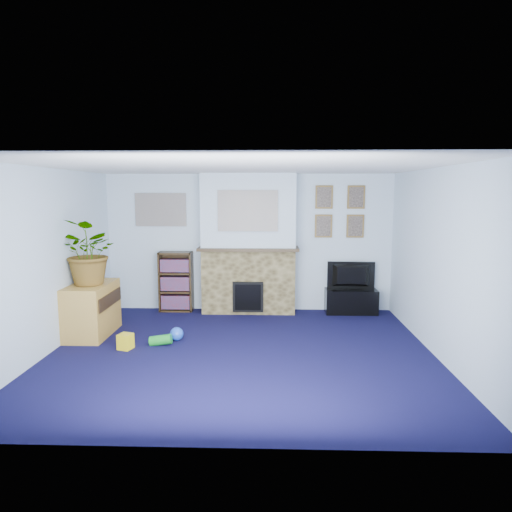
{
  "coord_description": "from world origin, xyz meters",
  "views": [
    {
      "loc": [
        0.38,
        -5.73,
        2.09
      ],
      "look_at": [
        0.16,
        0.94,
        1.15
      ],
      "focal_mm": 32.0,
      "sensor_mm": 36.0,
      "label": 1
    }
  ],
  "objects_px": {
    "tv_stand": "(351,300)",
    "bookshelf": "(176,283)",
    "television": "(351,276)",
    "sideboard": "(92,312)"
  },
  "relations": [
    {
      "from": "bookshelf",
      "to": "sideboard",
      "type": "xyz_separation_m",
      "value": [
        -0.96,
        -1.42,
        -0.15
      ]
    },
    {
      "from": "television",
      "to": "sideboard",
      "type": "height_order",
      "value": "television"
    },
    {
      "from": "bookshelf",
      "to": "tv_stand",
      "type": "bearing_deg",
      "value": -1.43
    },
    {
      "from": "sideboard",
      "to": "tv_stand",
      "type": "bearing_deg",
      "value": 18.52
    },
    {
      "from": "television",
      "to": "bookshelf",
      "type": "distance_m",
      "value": 3.06
    },
    {
      "from": "tv_stand",
      "to": "television",
      "type": "bearing_deg",
      "value": 90.0
    },
    {
      "from": "tv_stand",
      "to": "television",
      "type": "relative_size",
      "value": 1.08
    },
    {
      "from": "tv_stand",
      "to": "bookshelf",
      "type": "relative_size",
      "value": 0.84
    },
    {
      "from": "tv_stand",
      "to": "bookshelf",
      "type": "distance_m",
      "value": 3.07
    },
    {
      "from": "television",
      "to": "bookshelf",
      "type": "relative_size",
      "value": 0.78
    }
  ]
}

